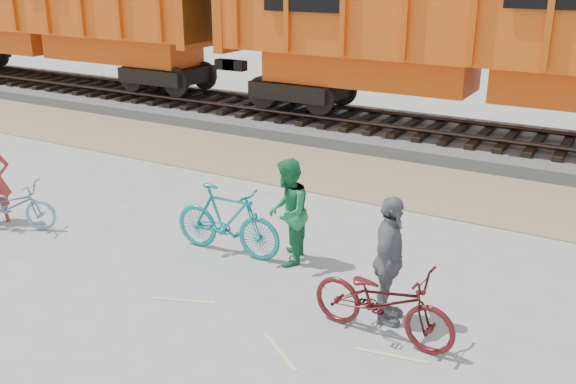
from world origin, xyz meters
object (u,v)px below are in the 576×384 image
at_px(bicycle_teal, 227,220).
at_px(bicycle_blue, 10,206).
at_px(hopper_car_left, 52,6).
at_px(person_man, 288,212).
at_px(bicycle_maroon, 383,301).
at_px(person_woman, 389,261).
at_px(hopper_car_center, 489,27).

bearing_deg(bicycle_teal, bicycle_blue, 102.32).
relative_size(hopper_car_left, person_man, 8.34).
bearing_deg(bicycle_blue, bicycle_teal, -99.24).
bearing_deg(hopper_car_left, bicycle_maroon, -29.79).
xyz_separation_m(bicycle_maroon, person_man, (-2.09, 1.27, 0.34)).
xyz_separation_m(hopper_car_left, person_woman, (16.08, -8.86, -2.14)).
height_order(hopper_car_center, person_man, hopper_car_center).
relative_size(hopper_car_left, hopper_car_center, 1.00).
xyz_separation_m(hopper_car_center, person_man, (-0.91, -8.00, -2.17)).
relative_size(bicycle_blue, bicycle_teal, 0.87).
bearing_deg(hopper_car_left, bicycle_teal, -32.06).
bearing_deg(bicycle_maroon, bicycle_teal, 75.11).
distance_m(hopper_car_center, bicycle_blue, 11.23).
bearing_deg(bicycle_blue, hopper_car_center, -56.70).
bearing_deg(bicycle_teal, person_woman, -105.70).
xyz_separation_m(hopper_car_left, person_man, (14.09, -8.00, -2.17)).
bearing_deg(person_woman, person_man, 54.31).
height_order(hopper_car_center, bicycle_teal, hopper_car_center).
height_order(hopper_car_left, person_man, hopper_car_left).
height_order(bicycle_blue, person_woman, person_woman).
bearing_deg(bicycle_teal, hopper_car_left, 54.78).
height_order(hopper_car_center, bicycle_maroon, hopper_car_center).
height_order(hopper_car_left, person_woman, hopper_car_left).
bearing_deg(hopper_car_center, person_woman, -83.04).
xyz_separation_m(hopper_car_left, hopper_car_center, (15.00, 0.00, 0.00)).
relative_size(bicycle_blue, bicycle_maroon, 0.86).
bearing_deg(hopper_car_left, hopper_car_center, 0.00).
bearing_deg(bicycle_teal, hopper_car_center, -16.27).
relative_size(bicycle_teal, person_man, 1.13).
bearing_deg(person_woman, bicycle_blue, 81.21).
bearing_deg(hopper_car_center, bicycle_maroon, -82.73).
bearing_deg(person_man, bicycle_blue, -95.75).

